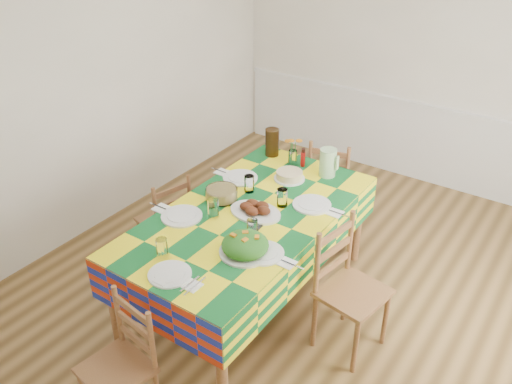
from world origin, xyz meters
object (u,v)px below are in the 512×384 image
(dining_table, at_px, (248,223))
(green_pitcher, at_px, (328,162))
(meat_platter, at_px, (255,210))
(chair_right, at_px, (348,290))
(chair_near, at_px, (122,366))
(chair_far, at_px, (330,183))
(tea_pitcher, at_px, (272,142))
(chair_left, at_px, (167,221))

(dining_table, bearing_deg, green_pitcher, 76.66)
(meat_platter, distance_m, chair_right, 0.90)
(chair_near, relative_size, chair_far, 0.95)
(tea_pitcher, bearing_deg, dining_table, -67.06)
(chair_far, height_order, chair_right, chair_right)
(tea_pitcher, bearing_deg, chair_near, -80.11)
(chair_far, bearing_deg, chair_near, 77.73)
(meat_platter, bearing_deg, dining_table, -148.75)
(chair_near, xyz_separation_m, chair_right, (0.86, 1.38, 0.06))
(dining_table, height_order, tea_pitcher, tea_pitcher)
(dining_table, xyz_separation_m, meat_platter, (0.05, 0.03, 0.13))
(chair_right, bearing_deg, tea_pitcher, 62.99)
(green_pitcher, relative_size, tea_pitcher, 0.96)
(chair_near, xyz_separation_m, chair_left, (-0.88, 1.36, 0.00))
(meat_platter, height_order, chair_right, chair_right)
(dining_table, xyz_separation_m, green_pitcher, (0.21, 0.88, 0.22))
(meat_platter, xyz_separation_m, chair_near, (-0.04, -1.40, -0.43))
(chair_right, bearing_deg, meat_platter, 97.90)
(chair_left, bearing_deg, dining_table, 105.03)
(dining_table, xyz_separation_m, chair_right, (0.87, 0.01, -0.25))
(dining_table, relative_size, meat_platter, 5.20)
(tea_pitcher, xyz_separation_m, chair_right, (1.27, -0.93, -0.47))
(tea_pitcher, bearing_deg, green_pitcher, -5.89)
(chair_near, xyz_separation_m, chair_far, (0.00, 2.75, 0.02))
(chair_right, bearing_deg, dining_table, 99.84)
(chair_near, bearing_deg, tea_pitcher, 108.15)
(chair_near, distance_m, chair_far, 2.75)
(tea_pitcher, bearing_deg, meat_platter, -64.01)
(green_pitcher, bearing_deg, chair_right, -52.78)
(dining_table, xyz_separation_m, chair_near, (0.01, -1.38, -0.30))
(green_pitcher, relative_size, chair_far, 0.26)
(green_pitcher, xyz_separation_m, chair_near, (-0.20, -2.25, -0.52))
(chair_left, xyz_separation_m, chair_right, (1.74, 0.02, 0.06))
(tea_pitcher, distance_m, chair_far, 0.78)
(chair_near, bearing_deg, green_pitcher, 93.13)
(green_pitcher, bearing_deg, chair_left, -140.65)
(dining_table, height_order, chair_right, chair_right)
(chair_far, distance_m, chair_left, 1.64)
(green_pitcher, height_order, chair_far, green_pitcher)
(tea_pitcher, distance_m, chair_left, 1.19)
(meat_platter, xyz_separation_m, chair_far, (-0.04, 1.35, -0.41))
(tea_pitcher, xyz_separation_m, chair_far, (0.41, 0.43, -0.50))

